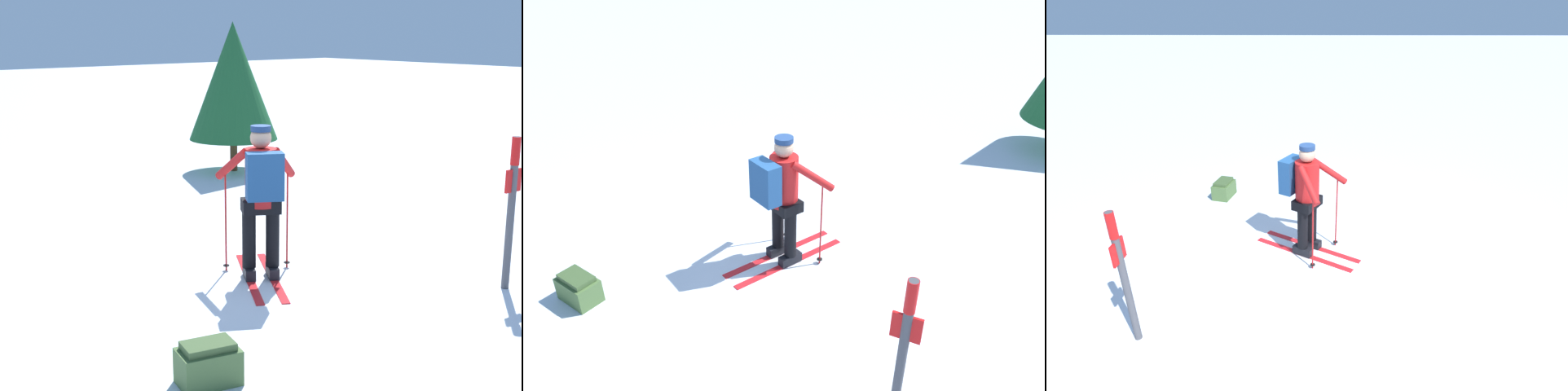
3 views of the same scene
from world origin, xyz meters
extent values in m
plane|color=white|center=(0.00, 0.00, 0.00)|extent=(80.00, 80.00, 0.00)
cube|color=red|center=(0.31, 0.04, 0.01)|extent=(0.91, 1.46, 0.01)
cube|color=black|center=(0.31, 0.04, 0.07)|extent=(0.25, 0.31, 0.12)
cylinder|color=black|center=(0.31, 0.04, 0.47)|extent=(0.15, 0.15, 0.69)
cube|color=red|center=(0.08, 0.17, 0.01)|extent=(0.91, 1.46, 0.01)
cube|color=black|center=(0.08, 0.17, 0.07)|extent=(0.25, 0.31, 0.12)
cylinder|color=black|center=(0.08, 0.17, 0.47)|extent=(0.15, 0.15, 0.69)
cube|color=black|center=(0.19, 0.10, 0.82)|extent=(0.50, 0.46, 0.14)
cylinder|color=red|center=(0.19, 0.10, 1.13)|extent=(0.34, 0.34, 0.63)
sphere|color=tan|center=(0.19, 0.10, 1.56)|extent=(0.23, 0.23, 0.23)
cylinder|color=navy|center=(0.19, 0.10, 1.66)|extent=(0.22, 0.22, 0.06)
cube|color=navy|center=(0.33, 0.33, 1.19)|extent=(0.43, 0.36, 0.50)
cylinder|color=red|center=(0.34, -0.33, 0.58)|extent=(0.02, 0.02, 1.16)
cylinder|color=black|center=(0.34, -0.33, 0.06)|extent=(0.07, 0.07, 0.01)
cylinder|color=red|center=(0.34, -0.21, 1.25)|extent=(0.10, 0.52, 0.41)
cylinder|color=red|center=(-0.26, 0.02, 0.58)|extent=(0.02, 0.02, 1.16)
cylinder|color=black|center=(-0.26, 0.02, 0.06)|extent=(0.07, 0.07, 0.01)
cylinder|color=red|center=(-0.15, 0.08, 1.25)|extent=(0.50, 0.32, 0.41)
cube|color=#4C6B38|center=(2.05, 1.72, 0.14)|extent=(0.53, 0.41, 0.28)
cube|color=#415B2F|center=(2.05, 1.72, 0.31)|extent=(0.44, 0.33, 0.06)
cylinder|color=#4C4C51|center=(-1.60, 1.99, 0.81)|extent=(0.08, 0.08, 1.62)
cylinder|color=red|center=(-1.60, 1.99, 1.47)|extent=(0.09, 0.09, 0.29)
cube|color=red|center=(-1.60, 1.99, 1.16)|extent=(0.24, 0.04, 0.24)
camera|label=1|loc=(5.00, 5.96, 2.71)|focal=50.00mm
camera|label=2|loc=(-1.83, 4.98, 3.94)|focal=35.00mm
camera|label=3|loc=(-5.01, 0.05, 3.47)|focal=28.00mm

